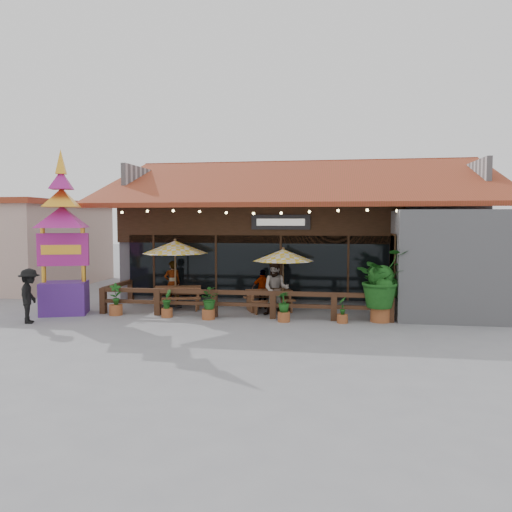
% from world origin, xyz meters
% --- Properties ---
extents(ground, '(100.00, 100.00, 0.00)m').
position_xyz_m(ground, '(0.00, 0.00, 0.00)').
color(ground, gray).
rests_on(ground, ground).
extents(restaurant_building, '(15.50, 14.73, 6.09)m').
position_xyz_m(restaurant_building, '(0.26, 6.61, 2.21)').
color(restaurant_building, '#A1A1A6').
rests_on(restaurant_building, ground).
extents(patio_railing, '(10.00, 2.60, 0.92)m').
position_xyz_m(patio_railing, '(-2.25, -0.27, 0.61)').
color(patio_railing, '#462C19').
rests_on(patio_railing, ground).
extents(neighbor_building, '(8.40, 8.40, 4.22)m').
position_xyz_m(neighbor_building, '(-15.00, 6.00, 2.14)').
color(neighbor_building, '#C7AC96').
rests_on(neighbor_building, ground).
extents(umbrella_left, '(3.13, 3.13, 2.59)m').
position_xyz_m(umbrella_left, '(-4.36, 1.04, 2.26)').
color(umbrella_left, brown).
rests_on(umbrella_left, ground).
extents(umbrella_right, '(2.58, 2.58, 2.31)m').
position_xyz_m(umbrella_right, '(-0.31, 0.86, 2.02)').
color(umbrella_right, brown).
rests_on(umbrella_right, ground).
extents(picnic_table_left, '(2.01, 1.84, 0.81)m').
position_xyz_m(picnic_table_left, '(-4.22, 0.87, 0.55)').
color(picnic_table_left, brown).
rests_on(picnic_table_left, ground).
extents(picnic_table_right, '(2.00, 1.89, 0.76)m').
position_xyz_m(picnic_table_right, '(-0.83, 0.94, 0.51)').
color(picnic_table_right, brown).
rests_on(picnic_table_right, ground).
extents(thai_sign_tower, '(2.86, 2.86, 6.12)m').
position_xyz_m(thai_sign_tower, '(-7.78, -0.82, 3.23)').
color(thai_sign_tower, '#4E227F').
rests_on(thai_sign_tower, ground).
extents(tropical_plant, '(2.25, 2.20, 2.36)m').
position_xyz_m(tropical_plant, '(2.98, -0.46, 1.35)').
color(tropical_plant, brown).
rests_on(tropical_plant, ground).
extents(diner_a, '(0.76, 0.70, 1.74)m').
position_xyz_m(diner_a, '(-4.60, 1.37, 0.87)').
color(diner_a, '#382012').
rests_on(diner_a, ground).
extents(diner_b, '(0.94, 0.75, 1.85)m').
position_xyz_m(diner_b, '(-0.46, 0.03, 0.93)').
color(diner_b, '#382012').
rests_on(diner_b, ground).
extents(diner_c, '(0.85, 0.36, 1.45)m').
position_xyz_m(diner_c, '(-1.10, 1.37, 0.73)').
color(diner_c, '#382012').
rests_on(diner_c, ground).
extents(pedestrian, '(1.02, 1.29, 1.75)m').
position_xyz_m(pedestrian, '(-8.05, -2.42, 0.87)').
color(pedestrian, black).
rests_on(pedestrian, ground).
extents(planter_a, '(0.47, 0.45, 1.11)m').
position_xyz_m(planter_a, '(-5.94, -0.71, 0.47)').
color(planter_a, brown).
rests_on(planter_a, ground).
extents(planter_b, '(0.38, 0.38, 0.93)m').
position_xyz_m(planter_b, '(-4.07, -0.80, 0.42)').
color(planter_b, brown).
rests_on(planter_b, ground).
extents(planter_c, '(0.83, 0.81, 1.04)m').
position_xyz_m(planter_c, '(-2.60, -0.93, 0.58)').
color(planter_c, brown).
rests_on(planter_c, ground).
extents(planter_d, '(0.51, 0.51, 0.98)m').
position_xyz_m(planter_d, '(-0.09, -0.95, 0.47)').
color(planter_d, brown).
rests_on(planter_d, ground).
extents(planter_e, '(0.35, 0.35, 0.85)m').
position_xyz_m(planter_e, '(1.77, -0.85, 0.36)').
color(planter_e, brown).
rests_on(planter_e, ground).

